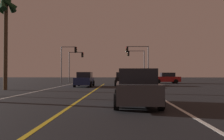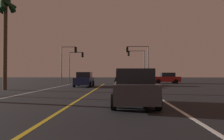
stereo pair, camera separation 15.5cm
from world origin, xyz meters
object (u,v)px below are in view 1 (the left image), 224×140
at_px(car_ahead_far, 122,79).
at_px(palm_tree_left_mid, 6,11).
at_px(traffic_light_near_right, 138,56).
at_px(traffic_light_far_right, 136,59).
at_px(traffic_light_far_left, 76,60).
at_px(car_crossing_side, 166,78).
at_px(car_lead_same_lane, 136,88).
at_px(car_oncoming, 85,80).
at_px(traffic_light_near_left, 69,56).

bearing_deg(car_ahead_far, palm_tree_left_mid, 128.97).
bearing_deg(traffic_light_near_right, traffic_light_far_right, -92.14).
xyz_separation_m(traffic_light_far_left, palm_tree_left_mid, (-2.81, -19.64, 3.32)).
distance_m(traffic_light_far_right, traffic_light_far_left, 10.79).
relative_size(car_crossing_side, traffic_light_far_right, 0.76).
relative_size(car_crossing_side, traffic_light_far_left, 0.79).
relative_size(car_lead_same_lane, traffic_light_far_left, 0.79).
bearing_deg(traffic_light_far_right, car_ahead_far, 76.26).
bearing_deg(car_oncoming, palm_tree_left_mid, -48.48).
bearing_deg(car_lead_same_lane, car_ahead_far, 1.01).
bearing_deg(palm_tree_left_mid, car_oncoming, 41.52).
bearing_deg(car_ahead_far, car_crossing_side, -46.90).
distance_m(car_ahead_far, traffic_light_near_right, 6.75).
height_order(car_oncoming, traffic_light_near_left, traffic_light_near_left).
distance_m(car_ahead_far, car_oncoming, 5.47).
height_order(car_lead_same_lane, traffic_light_far_right, traffic_light_far_right).
distance_m(car_oncoming, traffic_light_near_left, 9.81).
bearing_deg(traffic_light_far_right, palm_tree_left_mid, 55.29).
height_order(car_ahead_far, car_oncoming, same).
xyz_separation_m(car_ahead_far, car_oncoming, (-4.49, -3.13, 0.00)).
bearing_deg(traffic_light_near_left, car_oncoming, -65.77).
distance_m(car_lead_same_lane, car_oncoming, 16.47).
xyz_separation_m(traffic_light_near_right, traffic_light_far_left, (-10.59, 5.50, -0.27)).
bearing_deg(palm_tree_left_mid, car_ahead_far, 38.97).
xyz_separation_m(car_lead_same_lane, traffic_light_near_right, (2.09, 24.14, 3.46)).
bearing_deg(car_lead_same_lane, traffic_light_far_right, -4.44).
bearing_deg(traffic_light_near_right, car_oncoming, 50.53).
relative_size(car_ahead_far, car_lead_same_lane, 1.00).
distance_m(traffic_light_far_left, palm_tree_left_mid, 20.11).
distance_m(car_lead_same_lane, traffic_light_near_right, 24.48).
relative_size(car_oncoming, traffic_light_far_right, 0.76).
height_order(car_lead_same_lane, car_crossing_side, same).
relative_size(car_ahead_far, palm_tree_left_mid, 0.47).
height_order(car_lead_same_lane, traffic_light_near_left, traffic_light_near_left).
bearing_deg(car_ahead_far, traffic_light_far_right, -13.74).
bearing_deg(traffic_light_near_right, car_ahead_far, 65.25).
height_order(car_oncoming, traffic_light_near_right, traffic_light_near_right).
height_order(car_crossing_side, palm_tree_left_mid, palm_tree_left_mid).
bearing_deg(traffic_light_near_left, traffic_light_far_right, 26.78).
distance_m(car_crossing_side, palm_tree_left_mid, 24.69).
bearing_deg(traffic_light_near_left, car_crossing_side, 5.13).
distance_m(car_lead_same_lane, traffic_light_far_left, 31.00).
distance_m(traffic_light_near_left, traffic_light_far_right, 12.21).
distance_m(car_lead_same_lane, traffic_light_far_right, 29.92).
bearing_deg(traffic_light_far_right, car_lead_same_lane, 85.56).
height_order(car_ahead_far, car_lead_same_lane, same).
height_order(traffic_light_near_right, traffic_light_far_right, traffic_light_near_right).
xyz_separation_m(car_ahead_far, traffic_light_near_left, (-8.27, 5.26, 3.39)).
bearing_deg(car_crossing_side, car_oncoming, 40.16).
xyz_separation_m(car_ahead_far, traffic_light_near_right, (2.43, 5.26, 3.46)).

